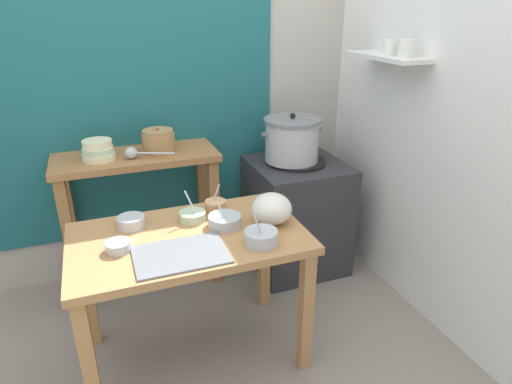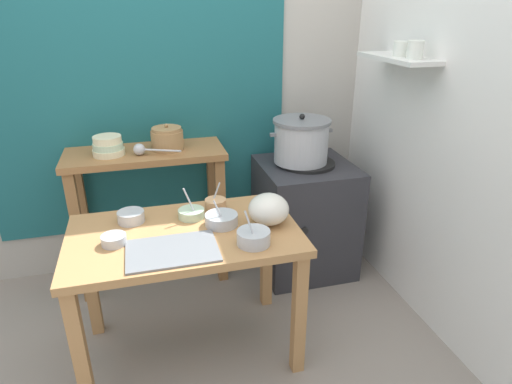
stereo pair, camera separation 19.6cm
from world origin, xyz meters
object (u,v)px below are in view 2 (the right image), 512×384
object	(u,v)px
back_shelf_table	(148,184)
ladle	(141,149)
prep_bowl_0	(114,239)
serving_tray	(172,251)
prep_bowl_1	(191,213)
bowl_stack_enamel	(108,146)
prep_bowl_3	(131,216)
steamer_pot	(301,141)
prep_bowl_5	(221,219)
prep_table	(185,252)
plastic_bag	(269,209)
prep_bowl_4	(216,204)
stove_block	(304,216)
prep_bowl_2	(254,237)
clay_pot	(167,139)

from	to	relation	value
back_shelf_table	ladle	bearing A→B (deg)	-103.54
prep_bowl_0	serving_tray	bearing A→B (deg)	-28.32
prep_bowl_1	serving_tray	bearing A→B (deg)	-111.88
bowl_stack_enamel	prep_bowl_3	world-z (taller)	bowl_stack_enamel
steamer_pot	prep_bowl_1	world-z (taller)	steamer_pot
ladle	prep_bowl_5	world-z (taller)	ladle
prep_table	prep_bowl_1	distance (m)	0.21
serving_tray	plastic_bag	distance (m)	0.52
prep_bowl_0	prep_bowl_4	distance (m)	0.56
stove_block	prep_bowl_1	bearing A→B (deg)	-149.35
stove_block	steamer_pot	xyz separation A→B (m)	(-0.04, 0.02, 0.54)
steamer_pot	ladle	size ratio (longest dim) A/B	1.53
stove_block	prep_bowl_4	bearing A→B (deg)	-147.95
steamer_pot	serving_tray	xyz separation A→B (m)	(-0.90, -0.82, -0.20)
stove_block	plastic_bag	size ratio (longest dim) A/B	3.76
ladle	plastic_bag	world-z (taller)	ladle
prep_bowl_2	prep_bowl_5	world-z (taller)	prep_bowl_2
back_shelf_table	plastic_bag	distance (m)	0.96
clay_pot	prep_bowl_0	distance (m)	0.88
plastic_bag	prep_bowl_4	bearing A→B (deg)	135.74
prep_bowl_2	prep_bowl_5	size ratio (longest dim) A/B	1.04
stove_block	steamer_pot	world-z (taller)	steamer_pot
ladle	plastic_bag	distance (m)	0.92
bowl_stack_enamel	back_shelf_table	bearing A→B (deg)	6.19
prep_bowl_3	prep_bowl_4	distance (m)	0.43
prep_bowl_3	prep_bowl_4	size ratio (longest dim) A/B	0.89
plastic_bag	prep_bowl_1	distance (m)	0.40
bowl_stack_enamel	ladle	bearing A→B (deg)	-16.33
prep_bowl_0	prep_bowl_5	xyz separation A→B (m)	(0.51, 0.06, 0.01)
prep_bowl_3	prep_bowl_5	world-z (taller)	prep_bowl_5
serving_tray	prep_bowl_0	xyz separation A→B (m)	(-0.25, 0.13, 0.02)
serving_tray	prep_bowl_4	size ratio (longest dim) A/B	2.69
ladle	prep_bowl_2	bearing A→B (deg)	-62.81
bowl_stack_enamel	prep_bowl_5	xyz separation A→B (m)	(0.53, -0.71, -0.20)
prep_bowl_3	prep_bowl_4	world-z (taller)	prep_bowl_4
back_shelf_table	prep_bowl_5	distance (m)	0.81
plastic_bag	stove_block	bearing A→B (deg)	54.83
prep_bowl_2	prep_bowl_3	distance (m)	0.65
prep_bowl_0	prep_bowl_2	distance (m)	0.63
serving_tray	prep_bowl_5	xyz separation A→B (m)	(0.26, 0.19, 0.03)
clay_pot	ladle	size ratio (longest dim) A/B	0.72
back_shelf_table	plastic_bag	size ratio (longest dim) A/B	4.63
clay_pot	prep_bowl_4	xyz separation A→B (m)	(0.19, -0.56, -0.21)
prep_bowl_1	prep_bowl_5	distance (m)	0.18
steamer_pot	serving_tray	bearing A→B (deg)	-137.85
clay_pot	prep_bowl_4	distance (m)	0.63
clay_pot	prep_bowl_1	xyz separation A→B (m)	(0.06, -0.62, -0.22)
serving_tray	prep_bowl_1	distance (m)	0.34
back_shelf_table	bowl_stack_enamel	world-z (taller)	bowl_stack_enamel
clay_pot	serving_tray	distance (m)	0.96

